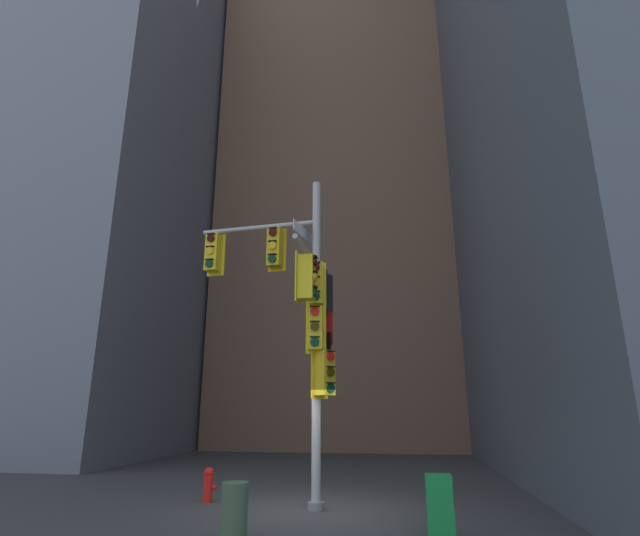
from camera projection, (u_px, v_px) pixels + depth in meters
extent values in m
plane|color=#38383A|center=(316.00, 510.00, 10.45)|extent=(120.00, 120.00, 0.00)
cube|color=slate|center=(106.00, 5.00, 31.70)|extent=(14.43, 14.43, 54.82)
cube|color=brown|center=(368.00, 137.00, 38.36)|extent=(17.64, 17.64, 45.43)
cylinder|color=#B2B2B5|center=(316.00, 331.00, 11.52)|extent=(0.20, 0.20, 7.71)
cylinder|color=gray|center=(316.00, 506.00, 10.47)|extent=(0.37, 0.37, 0.16)
cylinder|color=#B2B2B5|center=(259.00, 228.00, 12.67)|extent=(3.12, 0.40, 0.11)
cylinder|color=#B2B2B5|center=(307.00, 252.00, 10.96)|extent=(0.19, 2.16, 0.11)
cube|color=gold|center=(278.00, 250.00, 12.57)|extent=(0.48, 0.07, 1.14)
cube|color=gold|center=(275.00, 248.00, 12.39)|extent=(0.37, 0.37, 1.00)
cylinder|color=#360605|center=(273.00, 232.00, 12.30)|extent=(0.20, 0.08, 0.20)
cube|color=black|center=(273.00, 228.00, 12.33)|extent=(0.23, 0.09, 0.02)
cylinder|color=yellow|center=(272.00, 246.00, 12.21)|extent=(0.20, 0.08, 0.20)
cube|color=black|center=(272.00, 241.00, 12.23)|extent=(0.23, 0.09, 0.02)
cylinder|color=#06311C|center=(272.00, 259.00, 12.11)|extent=(0.20, 0.08, 0.20)
cube|color=black|center=(272.00, 254.00, 12.14)|extent=(0.23, 0.09, 0.02)
cube|color=yellow|center=(217.00, 255.00, 12.98)|extent=(0.48, 0.07, 1.14)
cube|color=yellow|center=(213.00, 253.00, 12.81)|extent=(0.37, 0.37, 1.00)
cylinder|color=#360605|center=(211.00, 238.00, 12.72)|extent=(0.20, 0.08, 0.20)
cube|color=black|center=(211.00, 234.00, 12.75)|extent=(0.23, 0.09, 0.02)
cylinder|color=yellow|center=(210.00, 251.00, 12.62)|extent=(0.20, 0.08, 0.20)
cube|color=black|center=(210.00, 246.00, 12.65)|extent=(0.23, 0.09, 0.02)
cylinder|color=#06311C|center=(209.00, 264.00, 12.52)|extent=(0.20, 0.08, 0.20)
cube|color=black|center=(209.00, 259.00, 12.55)|extent=(0.23, 0.09, 0.02)
cube|color=yellow|center=(298.00, 278.00, 10.83)|extent=(0.05, 0.48, 1.14)
cube|color=yellow|center=(306.00, 278.00, 10.79)|extent=(0.35, 0.35, 1.00)
cylinder|color=#360605|center=(315.00, 262.00, 10.85)|extent=(0.07, 0.20, 0.20)
cube|color=black|center=(316.00, 257.00, 10.89)|extent=(0.08, 0.22, 0.02)
cylinder|color=yellow|center=(315.00, 277.00, 10.76)|extent=(0.07, 0.20, 0.20)
cube|color=black|center=(316.00, 272.00, 10.79)|extent=(0.08, 0.22, 0.02)
cylinder|color=#06311C|center=(315.00, 293.00, 10.66)|extent=(0.07, 0.20, 0.20)
cube|color=black|center=(316.00, 287.00, 10.69)|extent=(0.08, 0.22, 0.02)
cube|color=yellow|center=(316.00, 286.00, 11.72)|extent=(0.48, 0.09, 1.14)
cube|color=yellow|center=(316.00, 284.00, 11.54)|extent=(0.38, 0.38, 1.00)
cylinder|color=#360605|center=(316.00, 267.00, 11.44)|extent=(0.21, 0.09, 0.20)
cube|color=black|center=(316.00, 262.00, 11.47)|extent=(0.23, 0.10, 0.02)
cylinder|color=yellow|center=(316.00, 282.00, 11.34)|extent=(0.21, 0.09, 0.20)
cube|color=black|center=(316.00, 277.00, 11.37)|extent=(0.23, 0.10, 0.02)
cylinder|color=#06311C|center=(316.00, 296.00, 11.25)|extent=(0.21, 0.09, 0.20)
cube|color=black|center=(316.00, 291.00, 11.27)|extent=(0.23, 0.10, 0.02)
cube|color=gold|center=(319.00, 373.00, 11.17)|extent=(0.33, 0.39, 1.14)
cube|color=gold|center=(325.00, 373.00, 11.03)|extent=(0.48, 0.48, 1.00)
cylinder|color=red|center=(331.00, 356.00, 10.98)|extent=(0.17, 0.19, 0.20)
cube|color=black|center=(331.00, 351.00, 11.01)|extent=(0.20, 0.21, 0.02)
cylinder|color=#3C2C06|center=(331.00, 372.00, 10.89)|extent=(0.17, 0.19, 0.20)
cube|color=black|center=(331.00, 367.00, 10.91)|extent=(0.20, 0.21, 0.02)
cylinder|color=#06311C|center=(331.00, 388.00, 10.79)|extent=(0.17, 0.19, 0.20)
cube|color=black|center=(331.00, 383.00, 10.82)|extent=(0.20, 0.21, 0.02)
cube|color=yellow|center=(316.00, 329.00, 11.42)|extent=(0.48, 0.08, 1.14)
cube|color=yellow|center=(315.00, 328.00, 11.24)|extent=(0.37, 0.37, 1.00)
cylinder|color=red|center=(315.00, 311.00, 11.15)|extent=(0.21, 0.08, 0.20)
cube|color=black|center=(315.00, 306.00, 11.18)|extent=(0.23, 0.09, 0.02)
cylinder|color=#3C2C06|center=(315.00, 327.00, 11.05)|extent=(0.21, 0.08, 0.20)
cube|color=black|center=(315.00, 321.00, 11.08)|extent=(0.23, 0.09, 0.02)
cylinder|color=#06311C|center=(315.00, 342.00, 10.95)|extent=(0.21, 0.08, 0.20)
cube|color=black|center=(315.00, 337.00, 10.98)|extent=(0.23, 0.09, 0.02)
cube|color=black|center=(319.00, 293.00, 11.88)|extent=(0.45, 0.23, 1.14)
cube|color=black|center=(323.00, 295.00, 12.03)|extent=(0.45, 0.45, 1.00)
cylinder|color=red|center=(328.00, 283.00, 12.28)|extent=(0.21, 0.14, 0.20)
cube|color=black|center=(328.00, 278.00, 12.32)|extent=(0.23, 0.16, 0.02)
cylinder|color=#3C2C06|center=(328.00, 296.00, 12.18)|extent=(0.21, 0.14, 0.20)
cube|color=black|center=(328.00, 292.00, 12.22)|extent=(0.23, 0.16, 0.02)
cylinder|color=#06311C|center=(328.00, 310.00, 12.09)|extent=(0.21, 0.14, 0.20)
cube|color=black|center=(328.00, 305.00, 12.12)|extent=(0.23, 0.16, 0.02)
cube|color=white|center=(304.00, 233.00, 12.35)|extent=(0.27, 1.28, 0.28)
cube|color=#19479E|center=(304.00, 233.00, 12.35)|extent=(0.26, 1.24, 0.24)
cube|color=red|center=(321.00, 329.00, 11.72)|extent=(0.59, 0.27, 0.80)
cube|color=white|center=(321.00, 329.00, 11.72)|extent=(0.55, 0.25, 0.76)
cube|color=black|center=(324.00, 349.00, 11.51)|extent=(0.38, 0.49, 0.72)
cube|color=white|center=(324.00, 349.00, 11.51)|extent=(0.35, 0.45, 0.68)
cylinder|color=red|center=(208.00, 489.00, 11.42)|extent=(0.22, 0.22, 0.59)
sphere|color=red|center=(209.00, 472.00, 11.51)|extent=(0.23, 0.23, 0.23)
cylinder|color=red|center=(215.00, 487.00, 11.40)|extent=(0.10, 0.09, 0.09)
cube|color=#198C3F|center=(440.00, 506.00, 8.26)|extent=(0.44, 0.36, 1.01)
cube|color=black|center=(453.00, 494.00, 8.28)|extent=(0.01, 0.29, 0.36)
cylinder|color=#3F593F|center=(234.00, 512.00, 7.99)|extent=(0.44, 0.44, 0.92)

